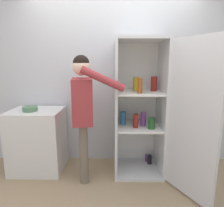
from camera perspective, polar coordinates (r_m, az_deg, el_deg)
The scene contains 6 objects.
ground_plane at distance 2.56m, azimuth 0.02°, elevation -25.11°, with size 12.00×12.00×0.00m, color tan.
wall_back at distance 3.04m, azimuth 0.21°, elevation 6.82°, with size 7.00×0.06×2.55m.
refrigerator at distance 2.69m, azimuth 10.37°, elevation -1.83°, with size 1.01×1.21×1.83m.
person at distance 2.51m, azimuth -8.25°, elevation -0.09°, with size 0.68×0.56×1.62m.
counter at distance 3.09m, azimuth -20.40°, elevation -9.74°, with size 0.71×0.59×0.88m.
bowl at distance 2.93m, azimuth -22.35°, elevation -1.42°, with size 0.20×0.20×0.06m.
Camera 1 is at (0.02, -2.05, 1.53)m, focal length 32.00 mm.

